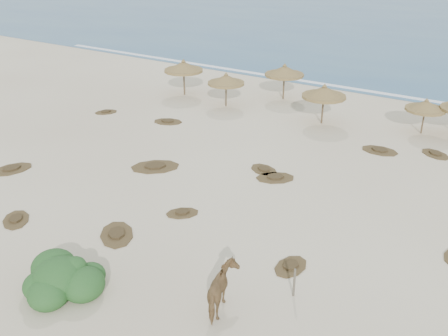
{
  "coord_description": "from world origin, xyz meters",
  "views": [
    {
      "loc": [
        11.08,
        -14.28,
        11.96
      ],
      "look_at": [
        -1.19,
        5.0,
        1.13
      ],
      "focal_mm": 40.0,
      "sensor_mm": 36.0,
      "label": 1
    }
  ],
  "objects_px": {
    "palapa_0": "(184,67)",
    "horse": "(223,291)",
    "bush": "(61,279)",
    "palapa_1": "(226,80)"
  },
  "relations": [
    {
      "from": "palapa_0",
      "to": "horse",
      "type": "distance_m",
      "value": 25.81
    },
    {
      "from": "palapa_0",
      "to": "bush",
      "type": "bearing_deg",
      "value": -63.92
    },
    {
      "from": "horse",
      "to": "bush",
      "type": "xyz_separation_m",
      "value": [
        -5.57,
        -2.25,
        -0.34
      ]
    },
    {
      "from": "horse",
      "to": "bush",
      "type": "distance_m",
      "value": 6.02
    },
    {
      "from": "horse",
      "to": "palapa_1",
      "type": "bearing_deg",
      "value": -79.09
    },
    {
      "from": "palapa_1",
      "to": "horse",
      "type": "xyz_separation_m",
      "value": [
        11.98,
        -19.2,
        -1.19
      ]
    },
    {
      "from": "palapa_1",
      "to": "bush",
      "type": "distance_m",
      "value": 22.43
    },
    {
      "from": "palapa_0",
      "to": "bush",
      "type": "xyz_separation_m",
      "value": [
        10.83,
        -22.12,
        -1.78
      ]
    },
    {
      "from": "horse",
      "to": "palapa_0",
      "type": "bearing_deg",
      "value": -71.51
    },
    {
      "from": "horse",
      "to": "bush",
      "type": "bearing_deg",
      "value": 0.92
    }
  ]
}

